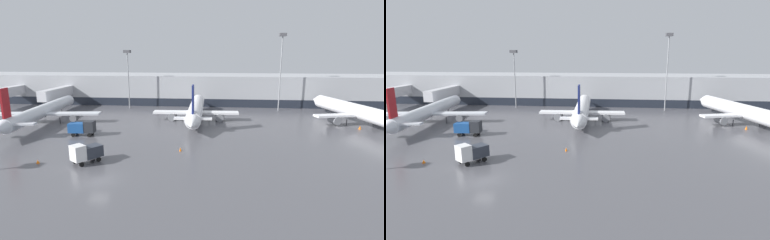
# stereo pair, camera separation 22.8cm
# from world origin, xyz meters

# --- Properties ---
(ground_plane) EXTENTS (320.00, 320.00, 0.00)m
(ground_plane) POSITION_xyz_m (0.00, 0.00, 0.00)
(ground_plane) COLOR #4C4C51
(terminal_building) EXTENTS (160.00, 30.80, 9.00)m
(terminal_building) POSITION_xyz_m (-0.35, 61.85, 4.50)
(terminal_building) COLOR #9EA0A5
(terminal_building) RESTS_ON ground_plane
(parked_jet_0) EXTENTS (20.32, 34.73, 9.68)m
(parked_jet_0) POSITION_xyz_m (9.78, 35.65, 2.53)
(parked_jet_0) COLOR white
(parked_jet_0) RESTS_ON ground_plane
(parked_jet_1) EXTENTS (20.74, 37.21, 9.53)m
(parked_jet_1) POSITION_xyz_m (46.44, 34.35, 2.95)
(parked_jet_1) COLOR white
(parked_jet_1) RESTS_ON ground_plane
(parked_jet_2) EXTENTS (26.48, 38.90, 9.61)m
(parked_jet_2) POSITION_xyz_m (-25.32, 30.02, 2.66)
(parked_jet_2) COLOR silver
(parked_jet_2) RESTS_ON ground_plane
(service_truck_0) EXTENTS (5.05, 2.27, 2.91)m
(service_truck_0) POSITION_xyz_m (-11.23, 20.22, 1.66)
(service_truck_0) COLOR #19478C
(service_truck_0) RESTS_ON ground_plane
(service_truck_1) EXTENTS (4.25, 4.72, 2.96)m
(service_truck_1) POSITION_xyz_m (-4.11, 6.01, 1.64)
(service_truck_1) COLOR #2D333D
(service_truck_1) RESTS_ON ground_plane
(traffic_cone_0) EXTENTS (0.48, 0.48, 0.55)m
(traffic_cone_0) POSITION_xyz_m (-11.18, 5.14, 0.28)
(traffic_cone_0) COLOR orange
(traffic_cone_0) RESTS_ON ground_plane
(traffic_cone_1) EXTENTS (0.50, 0.50, 0.80)m
(traffic_cone_1) POSITION_xyz_m (45.14, 30.19, 0.40)
(traffic_cone_1) COLOR orange
(traffic_cone_1) RESTS_ON ground_plane
(traffic_cone_2) EXTENTS (0.40, 0.40, 0.61)m
(traffic_cone_2) POSITION_xyz_m (9.02, 12.55, 0.30)
(traffic_cone_2) COLOR orange
(traffic_cone_2) RESTS_ON ground_plane
(apron_light_mast_0) EXTENTS (1.80, 1.80, 16.58)m
(apron_light_mast_0) POSITION_xyz_m (-10.80, 50.20, 13.24)
(apron_light_mast_0) COLOR gray
(apron_light_mast_0) RESTS_ON ground_plane
(apron_light_mast_2) EXTENTS (1.80, 1.80, 20.97)m
(apron_light_mast_2) POSITION_xyz_m (31.91, 50.34, 16.25)
(apron_light_mast_2) COLOR gray
(apron_light_mast_2) RESTS_ON ground_plane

